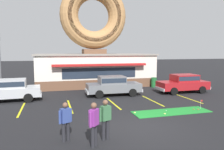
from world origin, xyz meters
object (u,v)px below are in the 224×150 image
Objects in this scene: car_red at (183,83)px; trash_bin at (154,82)px; golf_ball at (166,111)px; pedestrian_hooded_kid at (105,118)px; putting_flag_pin at (201,102)px; car_silver at (9,89)px; car_grey at (113,85)px; pedestrian_blue_sweater_man at (66,120)px; pedestrian_leather_jacket_man at (94,122)px.

trash_bin is (-1.18, 3.35, -0.37)m from car_red.
golf_ball is 5.59m from pedestrian_hooded_kid.
car_red reaches higher than putting_flag_pin.
golf_ball is 0.03× the size of pedestrian_hooded_kid.
golf_ball is 0.01× the size of car_silver.
car_grey is 2.75× the size of pedestrian_hooded_kid.
putting_flag_pin is 5.66m from car_red.
car_red reaches higher than pedestrian_blue_sweater_man.
pedestrian_blue_sweater_man is at bearing -143.52° from car_red.
pedestrian_hooded_kid is at bearing -59.90° from car_silver.
golf_ball is 11.18m from car_silver.
car_silver reaches higher than golf_ball.
putting_flag_pin is 0.33× the size of pedestrian_hooded_kid.
putting_flag_pin is at bearing -25.37° from car_silver.
pedestrian_hooded_kid is 0.97× the size of pedestrian_leather_jacket_man.
pedestrian_blue_sweater_man is 0.95× the size of pedestrian_hooded_kid.
car_grey is 4.72× the size of trash_bin.
trash_bin is (3.41, 8.48, 0.45)m from golf_ball.
car_red is 1.00× the size of car_grey.
car_red and car_silver have the same top height.
car_silver is at bearing -167.64° from trash_bin.
car_silver is 2.91× the size of pedestrian_blue_sweater_man.
car_red is 4.71× the size of trash_bin.
trash_bin is (9.56, 11.29, -0.38)m from pedestrian_blue_sweater_man.
pedestrian_blue_sweater_man is 1.30m from pedestrian_leather_jacket_man.
trash_bin is at bearing 83.34° from putting_flag_pin.
golf_ball is 6.81m from pedestrian_blue_sweater_man.
putting_flag_pin is at bearing 25.14° from pedestrian_leather_jacket_man.
golf_ball is at bearing 35.13° from pedestrian_leather_jacket_man.
pedestrian_blue_sweater_man reaches higher than trash_bin.
car_grey is 9.81m from pedestrian_leather_jacket_man.
car_silver is at bearing 120.10° from pedestrian_hooded_kid.
car_silver is 2.70× the size of pedestrian_leather_jacket_man.
pedestrian_leather_jacket_man is at bearing -154.86° from putting_flag_pin.
putting_flag_pin is at bearing 17.67° from pedestrian_blue_sweater_man.
car_red is at bearing 48.25° from golf_ball.
pedestrian_blue_sweater_man is (-6.15, -2.81, 0.83)m from golf_ball.
car_grey is at bearing 72.06° from pedestrian_hooded_kid.
golf_ball is 0.02× the size of pedestrian_leather_jacket_man.
golf_ball is at bearing 178.14° from putting_flag_pin.
car_red reaches higher than trash_bin.
pedestrian_blue_sweater_man is 14.80m from trash_bin.
pedestrian_leather_jacket_man reaches higher than golf_ball.
pedestrian_hooded_kid is (1.58, -0.28, 0.05)m from pedestrian_blue_sweater_man.
golf_ball is 2.44m from putting_flag_pin.
car_grey is 5.94m from trash_bin.
pedestrian_blue_sweater_man is at bearing -67.64° from car_silver.
golf_ball is at bearing 34.05° from pedestrian_hooded_kid.
putting_flag_pin is at bearing 23.34° from pedestrian_hooded_kid.
trash_bin reaches higher than putting_flag_pin.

